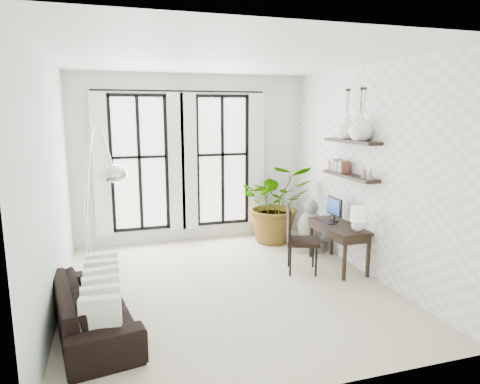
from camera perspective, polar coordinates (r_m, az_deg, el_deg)
name	(u,v)px	position (r m, az deg, el deg)	size (l,w,h in m)	color
floor	(226,286)	(6.38, -1.83, -12.47)	(5.00, 5.00, 0.00)	beige
ceiling	(225,58)	(5.91, -2.02, 17.41)	(5.00, 5.00, 0.00)	white
wall_left	(50,186)	(5.78, -23.99, 0.72)	(5.00, 5.00, 0.00)	silver
wall_right	(367,171)	(6.87, 16.54, 2.65)	(5.00, 5.00, 0.00)	white
wall_back	(192,159)	(8.35, -6.42, 4.38)	(4.50, 4.50, 0.00)	white
windows	(182,162)	(8.25, -7.69, 3.99)	(3.26, 0.13, 2.65)	white
wall_shelves	(349,161)	(7.02, 14.35, 3.97)	(0.25, 1.30, 0.60)	black
sofa	(93,307)	(5.37, -18.96, -14.34)	(1.96, 0.77, 0.57)	black
throw_pillows	(101,289)	(5.29, -18.00, -12.18)	(0.40, 1.52, 0.40)	white
plant	(276,203)	(8.30, 4.84, -1.45)	(1.38, 1.20, 1.54)	#2D7228
desk	(340,228)	(7.05, 13.23, -4.63)	(0.51, 1.20, 1.11)	black
desk_chair	(297,235)	(6.80, 7.55, -5.74)	(0.63, 0.63, 1.04)	black
arc_lamp	(96,165)	(5.71, -18.66, 3.39)	(0.74, 1.82, 2.37)	silver
buddha	(311,229)	(7.93, 9.39, -4.91)	(0.52, 0.52, 0.94)	gray
vase_a	(361,128)	(6.73, 15.85, 8.23)	(0.37, 0.37, 0.38)	white
vase_b	(347,127)	(7.07, 14.08, 8.41)	(0.37, 0.37, 0.38)	white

